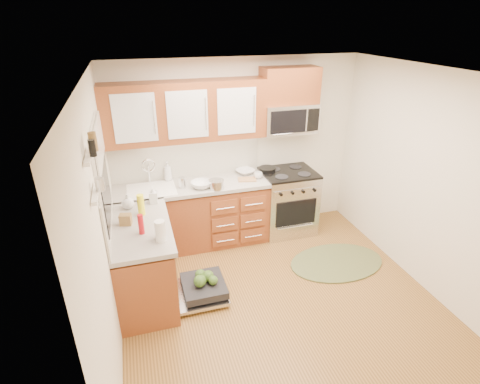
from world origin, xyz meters
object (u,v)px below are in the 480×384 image
object	(u,v)px
microwave	(288,118)
bowl_b	(201,185)
sink	(152,198)
dishwasher	(200,289)
rug	(337,262)
cup	(258,175)
skillet	(267,169)
range	(287,201)
paper_towel_roll	(160,231)
cutting_board	(247,179)
upper_cabinets	(185,112)
bowl_a	(245,172)
stock_pot	(216,184)

from	to	relation	value
microwave	bowl_b	world-z (taller)	microwave
sink	dishwasher	xyz separation A→B (m)	(0.39, -1.12, -0.70)
sink	rug	bearing A→B (deg)	-23.81
cup	dishwasher	bearing A→B (deg)	-134.37
sink	skillet	xyz separation A→B (m)	(1.65, 0.15, 0.17)
range	paper_towel_roll	xyz separation A→B (m)	(-1.93, -1.28, 0.56)
dishwasher	cutting_board	size ratio (longest dim) A/B	2.87
upper_cabinets	bowl_a	world-z (taller)	upper_cabinets
sink	cutting_board	world-z (taller)	cutting_board
microwave	sink	distance (m)	2.13
upper_cabinets	dishwasher	size ratio (longest dim) A/B	2.93
paper_towel_roll	cup	world-z (taller)	paper_towel_roll
dishwasher	cutting_board	bearing A→B (deg)	50.11
cup	paper_towel_roll	bearing A→B (deg)	-139.63
microwave	rug	xyz separation A→B (m)	(0.31, -1.12, -1.69)
cutting_board	bowl_a	xyz separation A→B (m)	(0.04, 0.23, 0.02)
upper_cabinets	bowl_a	bearing A→B (deg)	1.78
stock_pot	paper_towel_roll	xyz separation A→B (m)	(-0.82, -1.07, 0.05)
upper_cabinets	dishwasher	distance (m)	2.19
microwave	sink	bearing A→B (deg)	-176.15
microwave	skillet	distance (m)	0.78
bowl_a	stock_pot	bearing A→B (deg)	-143.40
range	bowl_a	distance (m)	0.79
range	stock_pot	distance (m)	1.24
range	dishwasher	distance (m)	1.95
skillet	bowl_a	size ratio (longest dim) A/B	0.96
paper_towel_roll	cup	distance (m)	1.90
bowl_a	bowl_b	world-z (taller)	bowl_b
bowl_b	cup	size ratio (longest dim) A/B	2.38
bowl_b	cup	world-z (taller)	cup
rug	stock_pot	xyz separation A→B (m)	(-1.42, 0.79, 0.97)
skillet	paper_towel_roll	size ratio (longest dim) A/B	1.07
sink	stock_pot	xyz separation A→B (m)	(0.82, -0.20, 0.18)
upper_cabinets	paper_towel_roll	world-z (taller)	upper_cabinets
dishwasher	cup	xyz separation A→B (m)	(1.06, 1.08, 0.87)
range	bowl_b	bearing A→B (deg)	-174.40
cutting_board	dishwasher	bearing A→B (deg)	-129.89
microwave	paper_towel_roll	world-z (taller)	microwave
stock_pot	bowl_b	bearing A→B (deg)	155.54
paper_towel_roll	dishwasher	bearing A→B (deg)	20.94
rug	bowl_a	world-z (taller)	bowl_a
paper_towel_roll	rug	bearing A→B (deg)	7.13
bowl_a	cup	size ratio (longest dim) A/B	2.20
range	sink	xyz separation A→B (m)	(-1.93, -0.01, 0.33)
rug	cup	world-z (taller)	cup
microwave	cup	world-z (taller)	microwave
dishwasher	skillet	size ratio (longest dim) A/B	2.89
paper_towel_roll	bowl_a	bearing A→B (deg)	47.44
range	cup	bearing A→B (deg)	-174.47
skillet	cutting_board	distance (m)	0.41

